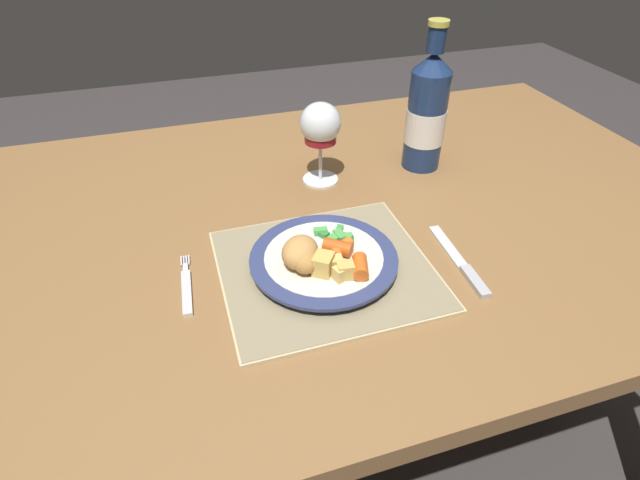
# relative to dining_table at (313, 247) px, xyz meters

# --- Properties ---
(ground_plane) EXTENTS (6.00, 6.00, 0.00)m
(ground_plane) POSITION_rel_dining_table_xyz_m (0.00, 0.00, -0.66)
(ground_plane) COLOR #383333
(dining_table) EXTENTS (1.58, 0.94, 0.74)m
(dining_table) POSITION_rel_dining_table_xyz_m (0.00, 0.00, 0.00)
(dining_table) COLOR olive
(dining_table) RESTS_ON ground
(placemat) EXTENTS (0.33, 0.30, 0.01)m
(placemat) POSITION_rel_dining_table_xyz_m (-0.03, -0.16, 0.08)
(placemat) COLOR #CCB789
(placemat) RESTS_ON dining_table
(dinner_plate) EXTENTS (0.23, 0.23, 0.02)m
(dinner_plate) POSITION_rel_dining_table_xyz_m (-0.03, -0.15, 0.09)
(dinner_plate) COLOR silver
(dinner_plate) RESTS_ON placemat
(breaded_croquettes) EXTENTS (0.08, 0.09, 0.04)m
(breaded_croquettes) POSITION_rel_dining_table_xyz_m (-0.07, -0.16, 0.12)
(breaded_croquettes) COLOR tan
(breaded_croquettes) RESTS_ON dinner_plate
(green_beans_pile) EXTENTS (0.06, 0.06, 0.02)m
(green_beans_pile) POSITION_rel_dining_table_xyz_m (0.00, -0.12, 0.11)
(green_beans_pile) COLOR green
(green_beans_pile) RESTS_ON dinner_plate
(glazed_carrots) EXTENTS (0.06, 0.10, 0.02)m
(glazed_carrots) POSITION_rel_dining_table_xyz_m (0.00, -0.17, 0.11)
(glazed_carrots) COLOR orange
(glazed_carrots) RESTS_ON dinner_plate
(fork) EXTENTS (0.02, 0.14, 0.01)m
(fork) POSITION_rel_dining_table_xyz_m (-0.24, -0.14, 0.08)
(fork) COLOR silver
(fork) RESTS_ON dining_table
(table_knife) EXTENTS (0.03, 0.19, 0.01)m
(table_knife) POSITION_rel_dining_table_xyz_m (0.18, -0.22, 0.08)
(table_knife) COLOR silver
(table_knife) RESTS_ON dining_table
(wine_glass) EXTENTS (0.08, 0.08, 0.16)m
(wine_glass) POSITION_rel_dining_table_xyz_m (0.05, 0.11, 0.19)
(wine_glass) COLOR silver
(wine_glass) RESTS_ON dining_table
(bottle) EXTENTS (0.08, 0.08, 0.29)m
(bottle) POSITION_rel_dining_table_xyz_m (0.27, 0.11, 0.19)
(bottle) COLOR navy
(bottle) RESTS_ON dining_table
(roast_potatoes) EXTENTS (0.06, 0.06, 0.03)m
(roast_potatoes) POSITION_rel_dining_table_xyz_m (-0.03, -0.20, 0.12)
(roast_potatoes) COLOR #DBB256
(roast_potatoes) RESTS_ON dinner_plate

